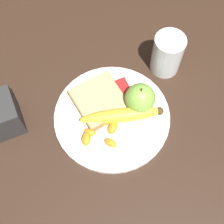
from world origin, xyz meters
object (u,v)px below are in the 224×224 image
object	(u,v)px
banana	(122,115)
bread_slice	(100,101)
jam_packet	(121,88)
juice_glass	(167,55)
plate	(112,116)
apple	(140,98)
fork	(108,123)

from	to	relation	value
banana	bread_slice	bearing A→B (deg)	28.93
jam_packet	juice_glass	bearing A→B (deg)	-78.05
juice_glass	jam_packet	xyz separation A→B (m)	(-0.03, 0.13, -0.03)
plate	juice_glass	xyz separation A→B (m)	(0.08, -0.18, 0.04)
plate	apple	distance (m)	0.08
apple	bread_slice	world-z (taller)	apple
juice_glass	banana	size ratio (longest dim) A/B	0.56
jam_packet	banana	bearing A→B (deg)	157.57
juice_glass	jam_packet	size ratio (longest dim) A/B	2.53
fork	banana	bearing A→B (deg)	-101.67
apple	jam_packet	distance (m)	0.06
juice_glass	jam_packet	bearing A→B (deg)	101.95
plate	fork	world-z (taller)	fork
apple	fork	size ratio (longest dim) A/B	0.43
banana	fork	size ratio (longest dim) A/B	1.04
bread_slice	jam_packet	xyz separation A→B (m)	(0.01, -0.06, -0.00)
banana	fork	bearing A→B (deg)	86.81
jam_packet	plate	bearing A→B (deg)	138.30
bread_slice	fork	world-z (taller)	bread_slice
fork	plate	bearing A→B (deg)	-56.81
apple	banana	size ratio (longest dim) A/B	0.41
bread_slice	jam_packet	distance (m)	0.06
fork	jam_packet	bearing A→B (deg)	-51.67
banana	jam_packet	distance (m)	0.08
plate	banana	size ratio (longest dim) A/B	1.42
bread_slice	jam_packet	bearing A→B (deg)	-80.07
plate	banana	world-z (taller)	banana
juice_glass	banana	distance (m)	0.19
bread_slice	fork	xyz separation A→B (m)	(-0.06, 0.00, -0.01)
apple	juice_glass	bearing A→B (deg)	-53.65
apple	fork	world-z (taller)	apple
apple	banana	distance (m)	0.06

